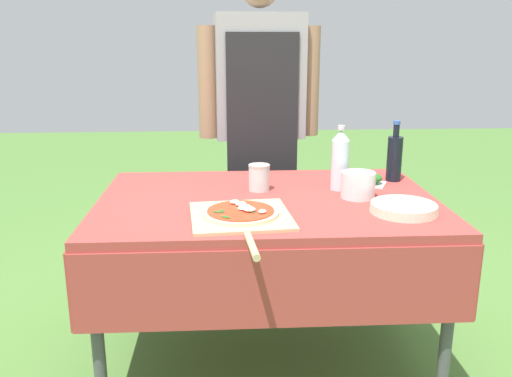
{
  "coord_description": "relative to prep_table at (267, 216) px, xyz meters",
  "views": [
    {
      "loc": [
        -0.16,
        -2.08,
        1.36
      ],
      "look_at": [
        -0.05,
        0.0,
        0.78
      ],
      "focal_mm": 38.0,
      "sensor_mm": 36.0,
      "label": 1
    }
  ],
  "objects": [
    {
      "name": "mixing_tub",
      "position": [
        0.36,
        -0.01,
        0.13
      ],
      "size": [
        0.14,
        0.14,
        0.1
      ],
      "primitive_type": "cylinder",
      "color": "silver",
      "rests_on": "prep_table"
    },
    {
      "name": "sauce_jar",
      "position": [
        -0.03,
        0.12,
        0.13
      ],
      "size": [
        0.09,
        0.09,
        0.11
      ],
      "color": "silver",
      "rests_on": "prep_table"
    },
    {
      "name": "prep_table",
      "position": [
        0.0,
        0.0,
        0.0
      ],
      "size": [
        1.37,
        0.94,
        0.74
      ],
      "color": "#A83D38",
      "rests_on": "ground"
    },
    {
      "name": "herb_container",
      "position": [
        0.45,
        0.18,
        0.11
      ],
      "size": [
        0.2,
        0.18,
        0.06
      ],
      "rotation": [
        0.0,
        0.0,
        -0.43
      ],
      "color": "silver",
      "rests_on": "prep_table"
    },
    {
      "name": "water_bottle",
      "position": [
        0.31,
        0.11,
        0.21
      ],
      "size": [
        0.07,
        0.07,
        0.27
      ],
      "color": "silver",
      "rests_on": "prep_table"
    },
    {
      "name": "ground_plane",
      "position": [
        0.0,
        0.0,
        -0.66
      ],
      "size": [
        12.0,
        12.0,
        0.0
      ],
      "primitive_type": "plane",
      "color": "#517F38"
    },
    {
      "name": "person_cook",
      "position": [
        0.02,
        0.77,
        0.34
      ],
      "size": [
        0.63,
        0.24,
        1.7
      ],
      "rotation": [
        0.0,
        0.0,
        3.23
      ],
      "color": "#70604C",
      "rests_on": "ground"
    },
    {
      "name": "oil_bottle",
      "position": [
        0.59,
        0.24,
        0.19
      ],
      "size": [
        0.07,
        0.07,
        0.27
      ],
      "color": "black",
      "rests_on": "prep_table"
    },
    {
      "name": "pizza_on_peel",
      "position": [
        -0.11,
        -0.25,
        0.09
      ],
      "size": [
        0.38,
        0.58,
        0.05
      ],
      "rotation": [
        0.0,
        0.0,
        0.09
      ],
      "color": "#D1B27F",
      "rests_on": "prep_table"
    },
    {
      "name": "plate_stack",
      "position": [
        0.49,
        -0.22,
        0.1
      ],
      "size": [
        0.25,
        0.25,
        0.03
      ],
      "color": "beige",
      "rests_on": "prep_table"
    }
  ]
}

